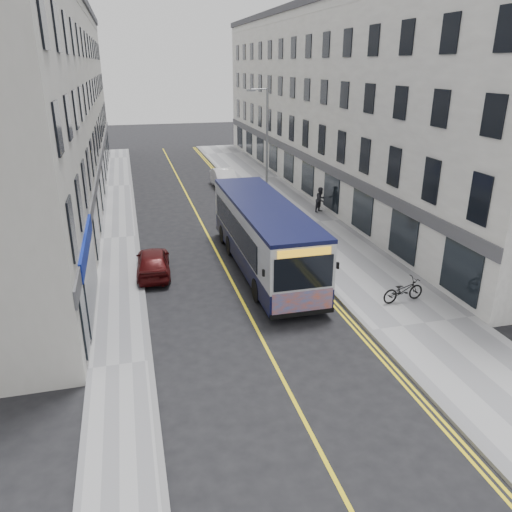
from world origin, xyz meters
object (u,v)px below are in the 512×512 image
car_white (225,179)px  city_bus (263,234)px  pedestrian_near (297,222)px  bicycle (403,290)px  streetlamp (266,149)px  pedestrian_far (321,200)px  car_maroon (153,262)px

car_white → city_bus: bearing=-95.9°
city_bus → pedestrian_near: city_bus is taller
bicycle → streetlamp: bearing=2.6°
pedestrian_far → car_white: bearing=85.6°
pedestrian_near → car_white: 13.23m
car_white → pedestrian_far: bearing=-62.4°
car_white → car_maroon: (-6.60, -16.32, -0.09)m
pedestrian_near → city_bus: bearing=-143.5°
pedestrian_near → bicycle: bearing=-95.0°
pedestrian_near → pedestrian_far: (3.19, 4.48, -0.05)m
pedestrian_far → car_maroon: pedestrian_far is taller
pedestrian_far → car_maroon: size_ratio=0.43×
streetlamp → pedestrian_far: (3.77, 0.01, -3.44)m
bicycle → car_white: bearing=1.5°
pedestrian_near → car_maroon: size_ratio=0.46×
city_bus → car_white: bearing=85.2°
bicycle → car_white: (-3.17, 22.00, 0.13)m
streetlamp → car_white: streetlamp is taller
bicycle → car_maroon: (-9.77, 5.68, 0.03)m
pedestrian_far → car_white: 9.87m
city_bus → car_white: size_ratio=2.50×
city_bus → pedestrian_near: bearing=51.8°
city_bus → car_maroon: bearing=173.5°
streetlamp → city_bus: bearing=-106.1°
city_bus → car_maroon: (-5.19, 0.59, -1.15)m
pedestrian_near → car_maroon: pedestrian_near is taller
pedestrian_far → car_maroon: 13.69m
streetlamp → car_maroon: streetlamp is taller
city_bus → car_maroon: size_ratio=2.96×
city_bus → car_maroon: city_bus is taller
streetlamp → car_maroon: size_ratio=2.10×
pedestrian_near → pedestrian_far: bearing=39.3°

